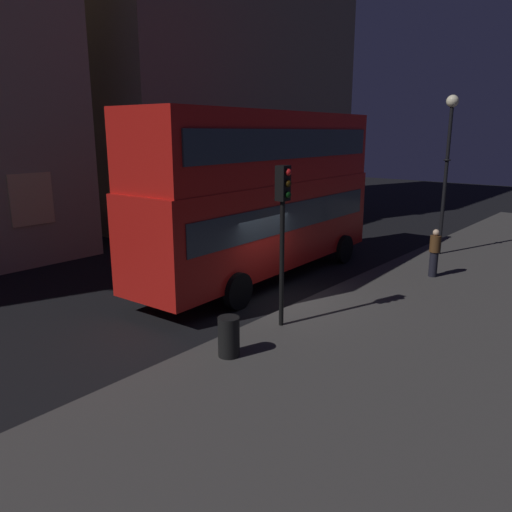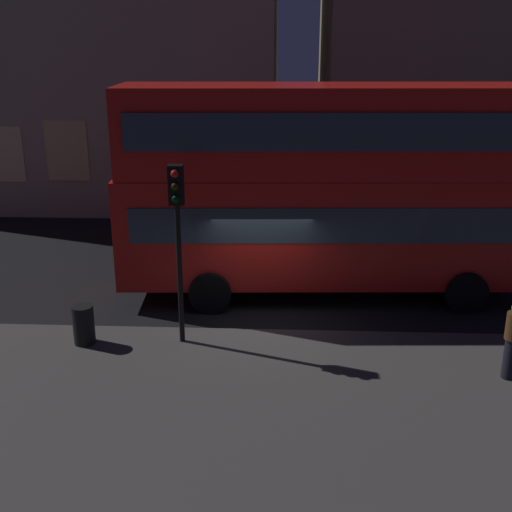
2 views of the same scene
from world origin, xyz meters
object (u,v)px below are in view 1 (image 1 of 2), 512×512
Objects in this scene: traffic_light_near_kerb at (283,213)px; street_lamp at (448,145)px; litter_bin at (229,337)px; pedestrian at (434,252)px; double_decker_bus at (263,188)px.

traffic_light_near_kerb is 10.44m from street_lamp.
litter_bin is (-2.21, -0.19, -2.48)m from traffic_light_near_kerb.
litter_bin is at bearing 83.21° from pedestrian.
street_lamp is (7.04, -3.61, 1.32)m from double_decker_bus.
pedestrian is at bearing -54.85° from double_decker_bus.
double_decker_bus is at bearing 32.48° from litter_bin.
double_decker_bus is 6.59× the size of pedestrian.
traffic_light_near_kerb reaches higher than litter_bin.
double_decker_bus reaches higher than litter_bin.
street_lamp is 6.86× the size of litter_bin.
pedestrian is (-3.41, -1.03, -3.50)m from street_lamp.
street_lamp is at bearing -30.01° from double_decker_bus.
street_lamp is 13.14m from litter_bin.
double_decker_bus is 4.68m from traffic_light_near_kerb.
street_lamp reaches higher than traffic_light_near_kerb.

